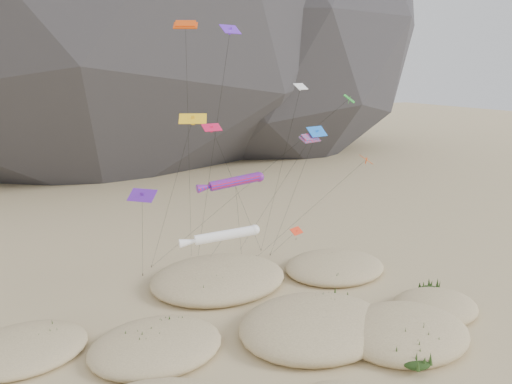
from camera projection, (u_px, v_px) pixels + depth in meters
ground at (307, 352)px, 44.87m from camera, size 500.00×500.00×0.00m
dunes at (264, 327)px, 48.00m from camera, size 49.11×37.24×3.41m
dune_grass at (277, 326)px, 47.74m from camera, size 41.77×27.29×1.43m
kite_stakes at (229, 258)px, 66.66m from camera, size 23.82×5.05×0.30m
rainbow_tube_kite at (233, 182)px, 51.43m from camera, size 9.99×11.27×14.27m
white_tube_kite at (222, 236)px, 46.31m from camera, size 9.77×19.00×10.49m
orange_parafoil at (186, 31)px, 46.88m from camera, size 6.08×15.22×29.24m
multi_parafoil at (309, 140)px, 51.18m from camera, size 2.53×18.25×18.37m
delta_kites at (265, 136)px, 51.09m from camera, size 28.25×17.88×28.87m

